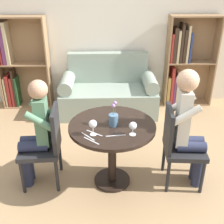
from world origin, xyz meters
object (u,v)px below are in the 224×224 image
(chair_right, at_px, (178,144))
(bookshelf_right, at_px, (183,62))
(person_right, at_px, (189,127))
(wine_glass_left, at_px, (93,124))
(bookshelf_left, at_px, (18,65))
(flower_vase, at_px, (114,118))
(person_left, at_px, (36,132))
(chair_left, at_px, (46,143))
(wine_glass_right, at_px, (133,126))
(couch, at_px, (108,93))

(chair_right, bearing_deg, bookshelf_right, -10.86)
(person_right, bearing_deg, chair_right, 86.81)
(wine_glass_left, bearing_deg, bookshelf_right, 57.09)
(bookshelf_left, relative_size, flower_vase, 5.85)
(person_left, bearing_deg, bookshelf_right, 132.36)
(chair_left, xyz_separation_m, person_right, (1.48, -0.07, 0.21))
(person_right, relative_size, wine_glass_left, 8.42)
(bookshelf_left, distance_m, chair_right, 3.04)
(person_right, bearing_deg, chair_left, 91.89)
(chair_left, xyz_separation_m, wine_glass_right, (0.89, -0.24, 0.33))
(bookshelf_left, height_order, wine_glass_left, bookshelf_left)
(bookshelf_left, height_order, person_left, bookshelf_left)
(chair_left, relative_size, person_right, 0.69)
(wine_glass_left, height_order, wine_glass_right, wine_glass_left)
(wine_glass_left, distance_m, wine_glass_right, 0.38)
(wine_glass_right, bearing_deg, bookshelf_left, 126.61)
(chair_left, height_order, wine_glass_left, chair_left)
(flower_vase, bearing_deg, chair_right, -0.52)
(bookshelf_left, distance_m, person_right, 3.10)
(chair_right, bearing_deg, flower_vase, 93.96)
(chair_right, relative_size, person_left, 0.75)
(chair_left, bearing_deg, flower_vase, 83.74)
(bookshelf_left, relative_size, person_right, 1.15)
(person_left, bearing_deg, flower_vase, 84.63)
(couch, xyz_separation_m, chair_right, (0.70, -1.82, 0.18))
(person_right, bearing_deg, couch, 27.62)
(chair_right, height_order, wine_glass_right, chair_right)
(chair_right, distance_m, person_right, 0.23)
(person_right, bearing_deg, wine_glass_left, 103.64)
(bookshelf_left, xyz_separation_m, flower_vase, (1.51, -2.08, 0.08))
(person_right, distance_m, wine_glass_right, 0.63)
(chair_left, height_order, person_right, person_right)
(bookshelf_left, distance_m, chair_left, 2.20)
(bookshelf_right, relative_size, wine_glass_left, 9.68)
(couch, height_order, flower_vase, flower_vase)
(bookshelf_left, relative_size, chair_right, 1.68)
(person_left, height_order, wine_glass_right, person_left)
(chair_right, relative_size, wine_glass_left, 5.77)
(person_right, xyz_separation_m, flower_vase, (-0.77, 0.02, 0.10))
(person_left, xyz_separation_m, wine_glass_left, (0.60, -0.22, 0.21))
(wine_glass_right, bearing_deg, person_right, 16.04)
(bookshelf_left, distance_m, wine_glass_right, 2.83)
(bookshelf_right, relative_size, chair_right, 1.68)
(person_right, bearing_deg, bookshelf_right, -8.64)
(couch, bearing_deg, wine_glass_left, -95.39)
(chair_right, distance_m, person_left, 1.50)
(person_left, height_order, person_right, person_right)
(person_right, bearing_deg, flower_vase, 93.18)
(bookshelf_right, bearing_deg, couch, -168.12)
(couch, relative_size, bookshelf_right, 1.02)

